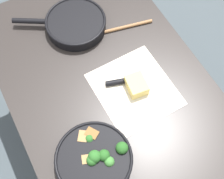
% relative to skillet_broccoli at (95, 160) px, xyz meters
% --- Properties ---
extents(ground_plane, '(14.00, 14.00, 0.00)m').
position_rel_skillet_broccoli_xyz_m(ground_plane, '(0.23, -0.19, -0.78)').
color(ground_plane, '#424C51').
extents(dining_table_red, '(1.34, 0.81, 0.75)m').
position_rel_skillet_broccoli_xyz_m(dining_table_red, '(0.23, -0.19, -0.11)').
color(dining_table_red, '#2D2826').
rests_on(dining_table_red, ground_plane).
extents(skillet_broccoli, '(0.39, 0.29, 0.08)m').
position_rel_skillet_broccoli_xyz_m(skillet_broccoli, '(0.00, 0.00, 0.00)').
color(skillet_broccoli, black).
rests_on(skillet_broccoli, dining_table_red).
extents(skillet_eggs, '(0.29, 0.39, 0.05)m').
position_rel_skillet_broccoli_xyz_m(skillet_eggs, '(0.60, -0.20, -0.00)').
color(skillet_eggs, black).
rests_on(skillet_eggs, dining_table_red).
extents(wooden_spoon, '(0.10, 0.34, 0.02)m').
position_rel_skillet_broccoli_xyz_m(wooden_spoon, '(0.50, -0.32, -0.02)').
color(wooden_spoon, '#996B42').
rests_on(wooden_spoon, dining_table_red).
extents(parchment_sheet, '(0.34, 0.31, 0.00)m').
position_rel_skillet_broccoli_xyz_m(parchment_sheet, '(0.19, -0.28, -0.03)').
color(parchment_sheet, silver).
rests_on(parchment_sheet, dining_table_red).
extents(grater_knife, '(0.09, 0.22, 0.02)m').
position_rel_skillet_broccoli_xyz_m(grater_knife, '(0.24, -0.26, -0.02)').
color(grater_knife, silver).
rests_on(grater_knife, dining_table_red).
extents(cheese_block, '(0.10, 0.08, 0.05)m').
position_rel_skillet_broccoli_xyz_m(cheese_block, '(0.19, -0.29, -0.00)').
color(cheese_block, '#EACC66').
rests_on(cheese_block, dining_table_red).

